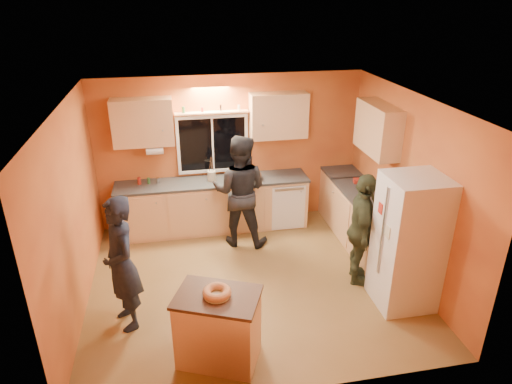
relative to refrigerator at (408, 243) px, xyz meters
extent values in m
plane|color=brown|center=(-1.89, 0.80, -0.90)|extent=(4.50, 4.50, 0.00)
cube|color=orange|center=(-1.89, 2.80, 0.40)|extent=(4.50, 0.04, 2.60)
cube|color=orange|center=(-1.89, -1.20, 0.40)|extent=(4.50, 0.04, 2.60)
cube|color=orange|center=(-4.14, 0.80, 0.40)|extent=(0.04, 4.00, 2.60)
cube|color=orange|center=(0.36, 0.80, 0.40)|extent=(0.04, 4.00, 2.60)
cube|color=white|center=(-1.89, 0.80, 1.70)|extent=(4.50, 4.00, 0.02)
cube|color=black|center=(-2.19, 2.79, 0.55)|extent=(1.10, 0.02, 0.90)
cube|color=white|center=(-2.19, 2.77, 0.55)|extent=(1.20, 0.04, 1.00)
cube|color=#E3A977|center=(-3.29, 2.64, 1.02)|extent=(0.95, 0.33, 0.75)
cube|color=#E3A977|center=(-1.09, 2.64, 1.02)|extent=(0.95, 0.33, 0.75)
cube|color=#E3A977|center=(0.19, 1.60, 1.02)|extent=(0.33, 1.00, 0.75)
cylinder|color=silver|center=(-3.14, 2.52, 0.58)|extent=(0.27, 0.12, 0.12)
cube|color=#E3A977|center=(-2.24, 2.50, -0.47)|extent=(3.20, 0.60, 0.86)
cube|color=#282B2D|center=(-2.24, 2.50, -0.02)|extent=(3.24, 0.62, 0.04)
cube|color=#E3A977|center=(0.06, 2.50, -0.47)|extent=(0.60, 0.60, 0.86)
cube|color=#282B2D|center=(0.06, 2.50, -0.02)|extent=(0.62, 0.62, 0.04)
cube|color=#E3A977|center=(0.06, 1.30, -0.47)|extent=(0.60, 1.80, 0.86)
cube|color=#282B2D|center=(0.06, 1.30, -0.02)|extent=(0.62, 1.84, 0.04)
cube|color=silver|center=(0.00, 0.00, 0.00)|extent=(0.72, 0.70, 1.80)
cube|color=#E3A977|center=(-2.51, -0.58, -0.48)|extent=(1.01, 0.86, 0.84)
cube|color=#321B10|center=(-2.51, -0.58, -0.05)|extent=(1.06, 0.91, 0.04)
torus|color=#B27649|center=(-2.51, -0.58, 0.01)|extent=(0.31, 0.31, 0.09)
imported|color=black|center=(-3.56, 0.24, -0.04)|extent=(0.61, 0.74, 1.72)
imported|color=black|center=(-1.86, 1.95, 0.02)|extent=(1.07, 0.95, 1.84)
imported|color=#2B3220|center=(-0.39, 0.56, -0.08)|extent=(0.67, 1.04, 1.64)
imported|color=#321B10|center=(-1.60, 2.47, 0.05)|extent=(0.39, 0.39, 0.09)
cylinder|color=beige|center=(-2.25, 2.51, 0.09)|extent=(0.14, 0.14, 0.17)
imported|color=gray|center=(0.00, 0.50, 0.16)|extent=(0.35, 0.33, 0.33)
cube|color=#AA261A|center=(0.13, 1.95, 0.04)|extent=(0.18, 0.15, 0.07)
camera|label=1|loc=(-2.85, -4.57, 2.97)|focal=32.00mm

